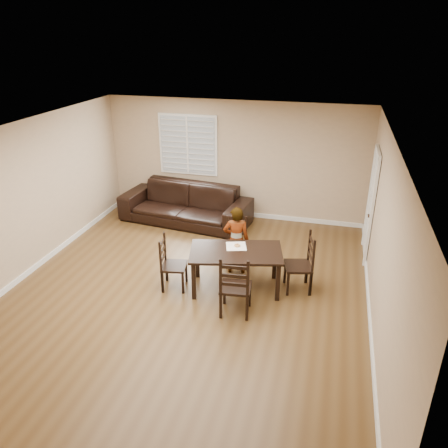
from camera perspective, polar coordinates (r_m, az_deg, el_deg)
The scene contains 11 objects.
ground at distance 7.56m, azimuth -4.91°, elevation -8.88°, with size 7.00×7.00×0.00m, color brown.
room at distance 6.89m, azimuth -4.68°, elevation 4.55°, with size 6.04×7.04×2.72m.
dining_table at distance 7.34m, azimuth 1.58°, elevation -4.17°, with size 1.69×1.18×0.72m.
chair_near at distance 8.30m, azimuth 1.62°, elevation -2.29°, with size 0.47×0.45×0.91m.
chair_far at distance 6.71m, azimuth 1.40°, elevation -8.69°, with size 0.51×0.48×1.04m.
chair_left at distance 7.53m, azimuth -7.41°, elevation -5.28°, with size 0.47×0.50×0.96m.
chair_right at distance 7.51m, azimuth 10.63°, elevation -5.28°, with size 0.53×0.56×1.03m.
child at distance 7.83m, azimuth 1.60°, elevation -2.15°, with size 0.47×0.31×1.28m, color gray.
napkin at distance 7.45m, azimuth 1.59°, elevation -2.92°, with size 0.34×0.34×0.00m, color silver.
donut at distance 7.44m, azimuth 1.74°, elevation -2.77°, with size 0.10×0.10×0.04m.
sofa at distance 10.03m, azimuth -5.05°, elevation 2.59°, with size 2.94×1.15×0.86m, color black.
Camera 1 is at (2.21, -5.94, 4.13)m, focal length 35.00 mm.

